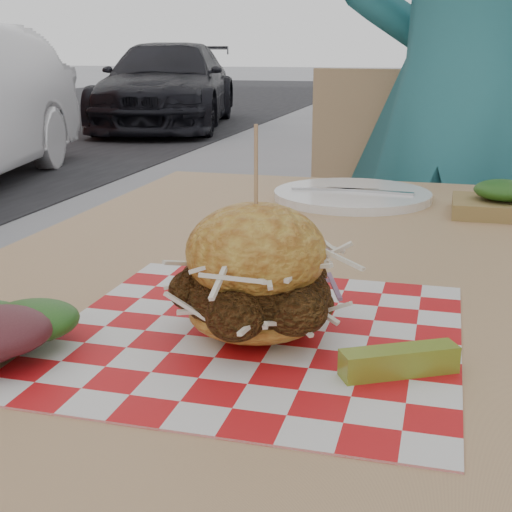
% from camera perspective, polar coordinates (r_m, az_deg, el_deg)
% --- Properties ---
extents(diner, '(0.73, 0.57, 1.77)m').
position_cam_1_polar(diner, '(1.78, 15.92, 11.89)').
color(diner, teal).
rests_on(diner, ground).
extents(car_dark, '(2.26, 3.96, 1.08)m').
position_cam_1_polar(car_dark, '(9.66, -7.07, 13.41)').
color(car_dark, black).
rests_on(car_dark, ground).
extents(patio_table, '(0.80, 1.20, 0.75)m').
position_cam_1_polar(patio_table, '(0.89, 4.00, -5.57)').
color(patio_table, tan).
rests_on(patio_table, ground).
extents(patio_chair, '(0.49, 0.50, 0.95)m').
position_cam_1_polar(patio_chair, '(1.89, 10.52, 2.24)').
color(patio_chair, tan).
rests_on(patio_chair, ground).
extents(paper_liner, '(0.36, 0.36, 0.00)m').
position_cam_1_polar(paper_liner, '(0.65, -0.00, -6.28)').
color(paper_liner, red).
rests_on(paper_liner, patio_table).
extents(sandwich, '(0.17, 0.17, 0.19)m').
position_cam_1_polar(sandwich, '(0.63, -0.00, -1.82)').
color(sandwich, gold).
rests_on(sandwich, paper_liner).
extents(pickle_spear, '(0.09, 0.07, 0.02)m').
position_cam_1_polar(pickle_spear, '(0.58, 11.39, -8.25)').
color(pickle_spear, olive).
rests_on(pickle_spear, paper_liner).
extents(place_setting, '(0.27, 0.27, 0.02)m').
position_cam_1_polar(place_setting, '(1.24, 7.70, 4.84)').
color(place_setting, white).
rests_on(place_setting, patio_table).
extents(kraft_tray, '(0.15, 0.12, 0.06)m').
position_cam_1_polar(kraft_tray, '(1.17, 19.12, 4.16)').
color(kraft_tray, olive).
rests_on(kraft_tray, patio_table).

